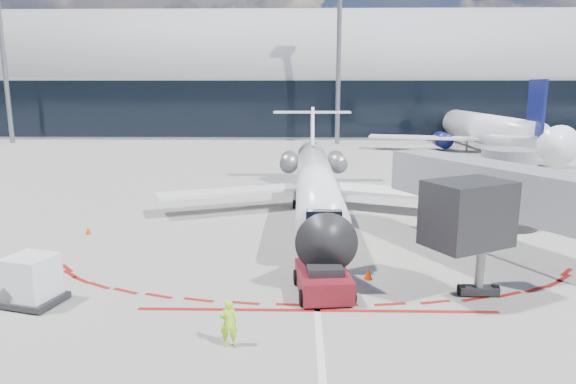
{
  "coord_description": "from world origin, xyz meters",
  "views": [
    {
      "loc": [
        -0.71,
        -30.06,
        8.5
      ],
      "look_at": [
        -1.41,
        0.95,
        2.14
      ],
      "focal_mm": 32.0,
      "sensor_mm": 36.0,
      "label": 1
    }
  ],
  "objects_px": {
    "ramp_worker": "(228,323)",
    "uld_container": "(32,281)",
    "pushback_tug": "(323,280)",
    "regional_jet": "(316,180)"
  },
  "relations": [
    {
      "from": "regional_jet",
      "to": "pushback_tug",
      "type": "relative_size",
      "value": 5.14
    },
    {
      "from": "pushback_tug",
      "to": "uld_container",
      "type": "relative_size",
      "value": 2.1
    },
    {
      "from": "regional_jet",
      "to": "uld_container",
      "type": "distance_m",
      "value": 19.46
    },
    {
      "from": "regional_jet",
      "to": "pushback_tug",
      "type": "height_order",
      "value": "regional_jet"
    },
    {
      "from": "regional_jet",
      "to": "ramp_worker",
      "type": "height_order",
      "value": "regional_jet"
    },
    {
      "from": "ramp_worker",
      "to": "uld_container",
      "type": "xyz_separation_m",
      "value": [
        -8.25,
        3.18,
        0.17
      ]
    },
    {
      "from": "pushback_tug",
      "to": "uld_container",
      "type": "height_order",
      "value": "uld_container"
    },
    {
      "from": "uld_container",
      "to": "regional_jet",
      "type": "bearing_deg",
      "value": 68.32
    },
    {
      "from": "pushback_tug",
      "to": "uld_container",
      "type": "xyz_separation_m",
      "value": [
        -11.6,
        -1.31,
        0.39
      ]
    },
    {
      "from": "pushback_tug",
      "to": "regional_jet",
      "type": "bearing_deg",
      "value": 83.2
    }
  ]
}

